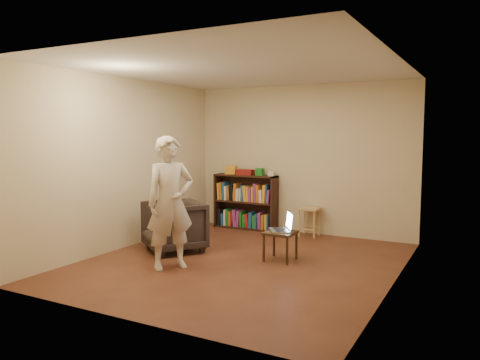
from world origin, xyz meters
The scene contains 15 objects.
floor centered at (0.00, 0.00, 0.00)m, with size 4.50×4.50×0.00m, color #4C2518.
ceiling centered at (0.00, 0.00, 2.60)m, with size 4.50×4.50×0.00m, color silver.
wall_back centered at (0.00, 2.25, 1.30)m, with size 4.00×4.00×0.00m, color beige.
wall_left centered at (-2.00, 0.00, 1.30)m, with size 4.50×4.50×0.00m, color beige.
wall_right centered at (2.00, 0.00, 1.30)m, with size 4.50×4.50×0.00m, color beige.
bookshelf centered at (-1.02, 2.09, 0.44)m, with size 1.20×0.30×1.00m.
box_yellow centered at (-1.32, 2.07, 1.08)m, with size 0.19×0.14×0.16m, color orange.
red_cloth centered at (-1.02, 2.08, 1.05)m, with size 0.29×0.21×0.10m, color maroon.
box_green centered at (-0.73, 2.08, 1.06)m, with size 0.13×0.13×0.13m, color #1D6F21.
box_white centered at (-0.51, 2.09, 1.04)m, with size 0.11×0.11×0.09m, color silver.
stool centered at (0.24, 2.03, 0.40)m, with size 0.34×0.34×0.50m.
armchair centered at (-1.20, 0.09, 0.38)m, with size 0.81×0.83×0.75m, color #2B231D.
side_table centered at (0.42, 0.36, 0.34)m, with size 0.40×0.40×0.41m.
laptop centered at (0.44, 0.42, 0.47)m, with size 0.44×0.46×0.27m.
person centered at (-0.69, -0.66, 0.86)m, with size 0.63×0.41×1.73m, color beige.
Camera 1 is at (2.93, -5.51, 1.76)m, focal length 35.00 mm.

